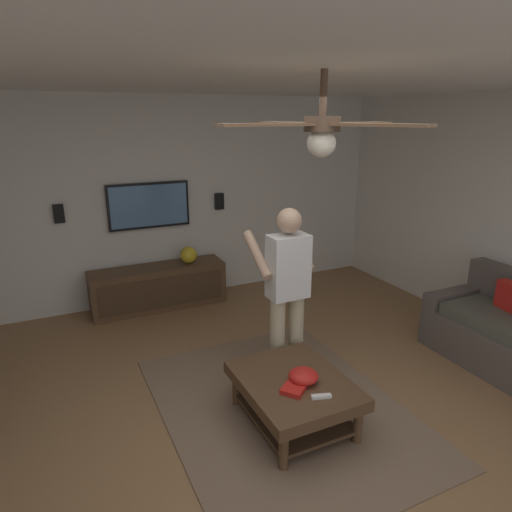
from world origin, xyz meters
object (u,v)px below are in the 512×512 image
object	(u,v)px
remote_white	(321,396)
wall_speaker_left	(219,201)
remote_black	(288,388)
bowl	(303,376)
media_console	(159,287)
person_standing	(287,284)
tv	(149,205)
coffee_table	(294,391)
book	(295,387)
vase_round	(188,255)
ceiling_fan	(322,130)
wall_speaker_right	(59,214)

from	to	relation	value
remote_white	wall_speaker_left	size ratio (longest dim) A/B	0.68
remote_black	remote_white	bearing A→B (deg)	80.69
bowl	remote_white	bearing A→B (deg)	-177.34
media_console	person_standing	distance (m)	2.34
person_standing	tv	bearing A→B (deg)	15.70
remote_white	coffee_table	bearing A→B (deg)	118.76
book	wall_speaker_left	world-z (taller)	wall_speaker_left
vase_round	ceiling_fan	xyz separation A→B (m)	(-3.31, 0.21, 1.67)
coffee_table	wall_speaker_left	bearing A→B (deg)	-10.57
wall_speaker_left	ceiling_fan	xyz separation A→B (m)	(-3.58, 0.76, 1.05)
media_console	person_standing	xyz separation A→B (m)	(-2.14, -0.68, 0.66)
vase_round	tv	bearing A→B (deg)	57.53
remote_black	vase_round	xyz separation A→B (m)	(2.86, -0.13, 0.25)
remote_white	wall_speaker_left	distance (m)	3.49
book	ceiling_fan	size ratio (longest dim) A/B	0.18
media_console	wall_speaker_right	distance (m)	1.49
vase_round	ceiling_fan	size ratio (longest dim) A/B	0.18
media_console	wall_speaker_left	bearing A→B (deg)	104.79
wall_speaker_left	wall_speaker_right	world-z (taller)	wall_speaker_right
coffee_table	wall_speaker_right	bearing A→B (deg)	25.61
person_standing	bowl	xyz separation A→B (m)	(-0.72, 0.24, -0.48)
wall_speaker_left	tv	bearing A→B (deg)	90.78
tv	remote_black	world-z (taller)	tv
person_standing	book	xyz separation A→B (m)	(-0.77, 0.35, -0.51)
remote_white	book	bearing A→B (deg)	142.49
media_console	bowl	xyz separation A→B (m)	(-2.85, -0.44, 0.18)
wall_speaker_right	remote_black	bearing A→B (deg)	-156.77
bowl	book	xyz separation A→B (m)	(-0.06, 0.11, -0.04)
wall_speaker_right	remote_white	bearing A→B (deg)	-155.61
remote_white	remote_black	xyz separation A→B (m)	(0.21, 0.17, 0.00)
coffee_table	tv	xyz separation A→B (m)	(3.03, 0.39, 1.01)
remote_white	bowl	bearing A→B (deg)	110.55
remote_black	vase_round	world-z (taller)	vase_round
vase_round	ceiling_fan	distance (m)	3.71
book	wall_speaker_right	size ratio (longest dim) A/B	1.00
coffee_table	wall_speaker_left	distance (m)	3.24
coffee_table	wall_speaker_left	xyz separation A→B (m)	(3.04, -0.57, 0.98)
bowl	coffee_table	bearing A→B (deg)	35.94
coffee_table	person_standing	bearing A→B (deg)	-23.98
tv	person_standing	distance (m)	2.50
bowl	remote_white	xyz separation A→B (m)	(-0.24, -0.01, -0.04)
book	tv	bearing A→B (deg)	-122.17
media_console	remote_black	xyz separation A→B (m)	(-2.88, -0.28, 0.14)
wall_speaker_right	ceiling_fan	bearing A→B (deg)	-160.54
coffee_table	bowl	bearing A→B (deg)	-144.06
book	ceiling_fan	distance (m)	1.96
coffee_table	ceiling_fan	size ratio (longest dim) A/B	0.84
wall_speaker_left	remote_black	bearing A→B (deg)	167.81
coffee_table	book	world-z (taller)	book
coffee_table	media_console	world-z (taller)	media_console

